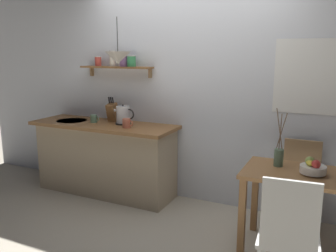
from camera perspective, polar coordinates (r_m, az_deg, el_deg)
ground_plane at (r=3.90m, az=-0.27°, el=-14.62°), size 14.00×14.00×0.00m
back_wall at (r=4.04m, az=6.41°, el=6.24°), size 6.80×0.11×2.70m
kitchen_counter at (r=4.48m, az=-10.12°, el=-5.07°), size 1.83×0.63×0.89m
wall_shelf at (r=4.37m, az=-8.14°, el=9.95°), size 0.96×0.20×0.32m
dining_table at (r=3.24m, az=20.23°, el=-9.36°), size 0.91×0.62×0.75m
dining_chair_near at (r=2.64m, az=18.98°, el=-16.22°), size 0.45×0.44×0.95m
dining_chair_far at (r=3.77m, az=20.60°, el=-8.09°), size 0.42×0.40×0.88m
fruit_bowl at (r=3.16m, az=22.39°, el=-6.25°), size 0.21×0.21×0.14m
twig_vase at (r=3.27m, az=17.52°, el=-4.66°), size 0.10×0.08×0.52m
electric_kettle at (r=4.25m, az=-7.27°, el=1.74°), size 0.27×0.18×0.24m
knife_block at (r=4.45m, az=-8.99°, el=2.32°), size 0.10×0.17×0.31m
coffee_mug_by_sink at (r=4.42m, az=-11.92°, el=1.17°), size 0.12×0.08×0.10m
coffee_mug_spare at (r=4.04m, az=-6.72°, el=0.45°), size 0.13×0.09×0.10m
pendant_lamp at (r=3.99m, az=-8.13°, el=10.94°), size 0.29×0.29×0.50m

